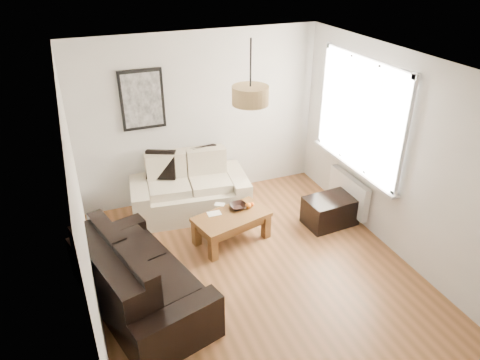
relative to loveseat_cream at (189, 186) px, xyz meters
name	(u,v)px	position (x,y,z in m)	size (l,w,h in m)	color
floor	(258,275)	(0.36, -1.78, -0.43)	(4.50, 4.50, 0.00)	brown
ceiling	(263,67)	(0.36, -1.78, 2.17)	(3.80, 4.50, 0.00)	white
wall_back	(200,118)	(0.36, 0.47, 0.87)	(3.80, 0.04, 2.60)	silver
wall_front	(389,327)	(0.36, -4.03, 0.87)	(3.80, 0.04, 2.60)	silver
wall_left	(82,218)	(-1.54, -1.78, 0.87)	(0.04, 4.50, 2.60)	silver
wall_right	(398,157)	(2.26, -1.78, 0.87)	(0.04, 4.50, 2.60)	silver
window_bay	(361,114)	(2.22, -0.98, 1.17)	(0.14, 1.90, 1.60)	white
radiator	(348,192)	(2.18, -0.98, -0.05)	(0.10, 0.90, 0.52)	white
poster	(142,100)	(-0.49, 0.44, 1.27)	(0.62, 0.04, 0.87)	black
pendant_shade	(250,95)	(0.36, -1.48, 1.80)	(0.40, 0.40, 0.20)	tan
loveseat_cream	(189,186)	(0.00, 0.00, 0.00)	(1.73, 0.94, 0.86)	beige
sofa_leather	(139,274)	(-1.07, -1.73, -0.01)	(1.95, 0.95, 0.85)	black
coffee_table	(232,228)	(0.31, -0.97, -0.22)	(1.00, 0.55, 0.41)	brown
ottoman	(330,211)	(1.81, -1.10, -0.22)	(0.73, 0.47, 0.42)	black
cushion_left	(161,165)	(-0.35, 0.21, 0.33)	(0.43, 0.13, 0.43)	black
cushion_right	(205,159)	(0.33, 0.21, 0.30)	(0.39, 0.12, 0.39)	black
fruit_bowl	(238,206)	(0.47, -0.83, 0.01)	(0.23, 0.23, 0.06)	black
orange_a	(248,206)	(0.60, -0.89, 0.02)	(0.07, 0.07, 0.07)	orange
orange_b	(252,204)	(0.66, -0.87, 0.02)	(0.06, 0.06, 0.06)	#DB5612
orange_c	(248,206)	(0.60, -0.88, 0.02)	(0.08, 0.08, 0.08)	orange
papers	(214,213)	(0.11, -0.85, -0.02)	(0.18, 0.13, 0.01)	white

